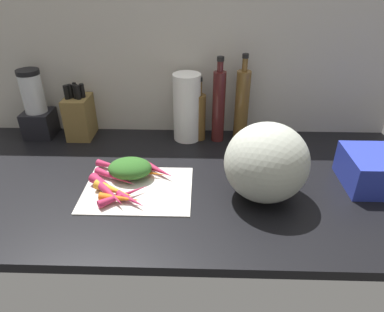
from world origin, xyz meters
The scene contains 21 objects.
ground_plane centered at (0.00, 0.00, -1.50)cm, with size 170.00×80.00×3.00cm, color black.
wall_back centered at (0.00, 38.50, 30.00)cm, with size 170.00×3.00×60.00cm, color #BCB7AD.
cutting_board centered at (-12.90, -7.85, 0.40)cm, with size 34.80×26.51×0.80cm, color beige.
carrot_0 centered at (-7.19, 0.77, 2.24)cm, with size 2.89×2.89×13.25cm, color #B2264C.
carrot_1 centered at (-16.89, -15.29, 2.09)cm, with size 2.58×2.58×13.19cm, color orange.
carrot_2 centered at (-16.21, -13.40, 2.03)cm, with size 2.46×2.46×16.69cm, color #B2264C.
carrot_3 centered at (-21.02, -3.83, 2.04)cm, with size 2.47×2.47×16.66cm, color #B2264C.
carrot_4 centered at (-23.86, 3.37, 2.08)cm, with size 2.56×2.56×11.71cm, color #B2264C.
carrot_5 centered at (-23.18, -8.89, 2.58)cm, with size 3.56×3.56×12.52cm, color #B2264C.
carrot_6 centered at (-12.29, -0.38, 1.89)cm, with size 2.17×2.17×17.24cm, color orange.
carrot_7 centered at (-13.60, -15.69, 1.95)cm, with size 2.30×2.30×11.02cm, color #B2264C.
carrot_8 centered at (-19.52, -11.62, 2.43)cm, with size 3.26×3.26×14.47cm, color orange.
carrot_9 centered at (-20.53, -13.30, 2.44)cm, with size 3.29×3.29×14.89cm, color #B2264C.
carrot_greens_pile centered at (-16.44, -0.96, 3.91)cm, with size 14.71×11.32×6.22cm, color #2D6023.
winter_squash centered at (27.00, -9.97, 12.34)cm, with size 25.36×23.85×24.68cm, color #B2B7A8.
knife_block centered at (-42.52, 30.17, 9.19)cm, with size 9.62×12.99×22.68cm.
blender_appliance centered at (-59.89, 30.34, 12.08)cm, with size 11.49×11.49×28.08cm.
paper_towel_roll centered at (1.57, 29.50, 13.59)cm, with size 10.96×10.96×27.18cm, color white.
bottle_0 centered at (6.42, 29.28, 10.24)cm, with size 5.32×5.32×26.08cm.
bottle_1 centered at (14.07, 28.50, 15.02)cm, with size 5.00×5.00×34.07cm.
bottle_2 centered at (23.36, 30.57, 14.69)cm, with size 5.60×5.60×34.68cm.
Camera 1 is at (7.38, -98.71, 65.87)cm, focal length 32.29 mm.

